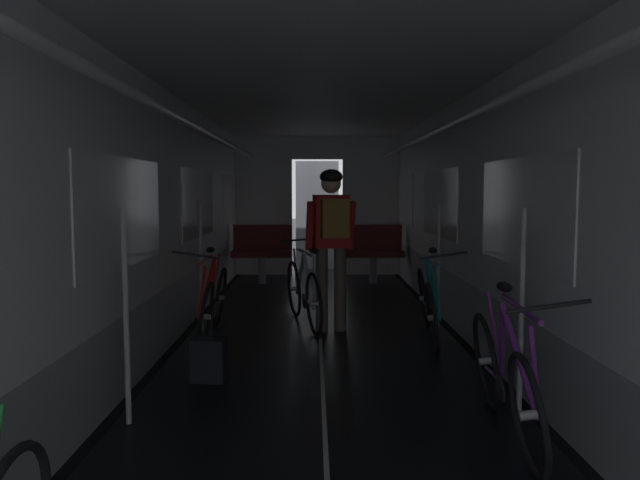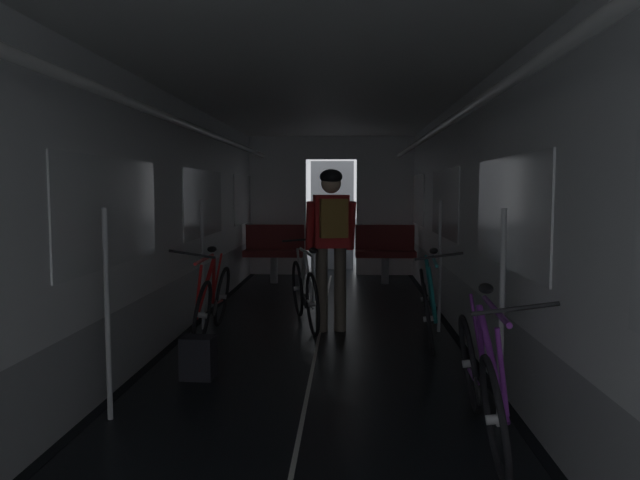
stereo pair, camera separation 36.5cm
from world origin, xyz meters
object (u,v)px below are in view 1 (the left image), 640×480
object	(u,v)px
bicycle_red	(213,301)
person_cyclist_aisle	(332,232)
bench_seat_far_right	(373,248)
bicycle_teal	(428,302)
bicycle_purple	(505,376)
bicycle_silver_in_aisle	(304,292)
bench_seat_far_left	(262,248)
backpack_on_floor	(209,359)

from	to	relation	value
bicycle_red	person_cyclist_aisle	distance (m)	1.43
bicycle_red	person_cyclist_aisle	world-z (taller)	person_cyclist_aisle
bench_seat_far_right	bicycle_teal	distance (m)	3.77
bicycle_purple	bicycle_silver_in_aisle	world-z (taller)	bicycle_purple
bicycle_teal	person_cyclist_aisle	size ratio (longest dim) A/B	0.98
bench_seat_far_right	person_cyclist_aisle	bearing A→B (deg)	-102.79
bicycle_purple	person_cyclist_aisle	bearing A→B (deg)	109.30
bicycle_teal	bicycle_silver_in_aisle	distance (m)	1.41
person_cyclist_aisle	bicycle_silver_in_aisle	world-z (taller)	person_cyclist_aisle
person_cyclist_aisle	bicycle_teal	bearing A→B (deg)	-19.64
bench_seat_far_left	person_cyclist_aisle	world-z (taller)	person_cyclist_aisle
bench_seat_far_right	backpack_on_floor	bearing A→B (deg)	-109.46
backpack_on_floor	bicycle_teal	bearing A→B (deg)	33.54
bench_seat_far_right	bicycle_silver_in_aisle	world-z (taller)	bench_seat_far_right
bench_seat_far_left	person_cyclist_aisle	bearing A→B (deg)	-73.31
bench_seat_far_right	bicycle_red	xyz separation A→B (m)	(-1.99, -3.70, -0.19)
bicycle_silver_in_aisle	bicycle_red	bearing A→B (deg)	-148.71
backpack_on_floor	person_cyclist_aisle	bearing A→B (deg)	58.52
bicycle_teal	backpack_on_floor	size ratio (longest dim) A/B	4.99
bench_seat_far_left	bicycle_red	distance (m)	3.71
bicycle_purple	bench_seat_far_right	bearing A→B (deg)	91.87
bicycle_teal	bicycle_silver_in_aisle	size ratio (longest dim) A/B	1.02
person_cyclist_aisle	bicycle_red	bearing A→B (deg)	-166.78
bench_seat_far_left	bench_seat_far_right	distance (m)	1.80
person_cyclist_aisle	bench_seat_far_right	bearing A→B (deg)	77.21
bicycle_purple	bicycle_silver_in_aisle	distance (m)	3.32
bicycle_red	bicycle_silver_in_aisle	distance (m)	1.07
bicycle_red	bicycle_purple	bearing A→B (deg)	-48.82
bicycle_red	bench_seat_far_right	bearing A→B (deg)	61.73
bench_seat_far_left	bicycle_purple	size ratio (longest dim) A/B	0.58
bench_seat_far_right	person_cyclist_aisle	xyz separation A→B (m)	(-0.78, -3.42, 0.50)
bench_seat_far_right	bicycle_purple	xyz separation A→B (m)	(0.20, -6.21, -0.19)
bench_seat_far_right	bicycle_purple	bearing A→B (deg)	-88.13
bicycle_teal	backpack_on_floor	world-z (taller)	bicycle_teal
bicycle_purple	backpack_on_floor	world-z (taller)	bicycle_purple
bench_seat_far_left	bench_seat_far_right	bearing A→B (deg)	0.00
bicycle_purple	bicycle_silver_in_aisle	xyz separation A→B (m)	(-1.28, 3.06, 0.00)
bicycle_red	person_cyclist_aisle	xyz separation A→B (m)	(1.22, 0.29, 0.69)
bench_seat_far_left	bicycle_purple	world-z (taller)	bicycle_purple
backpack_on_floor	bicycle_red	bearing A→B (deg)	97.99
backpack_on_floor	bench_seat_far_left	bearing A→B (deg)	90.03
bench_seat_far_right	person_cyclist_aisle	distance (m)	3.54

